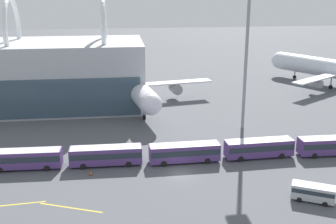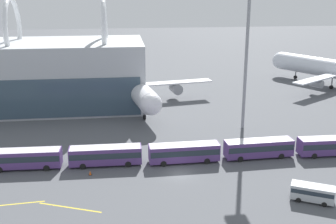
% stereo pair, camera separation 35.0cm
% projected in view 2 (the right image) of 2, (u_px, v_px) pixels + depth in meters
% --- Properties ---
extents(ground_plane, '(440.00, 440.00, 0.00)m').
position_uv_depth(ground_plane, '(180.00, 174.00, 66.29)').
color(ground_plane, '#515459').
extents(airliner_at_gate_far, '(42.29, 42.27, 13.18)m').
position_uv_depth(airliner_at_gate_far, '(131.00, 83.00, 103.43)').
color(airliner_at_gate_far, white).
rests_on(airliner_at_gate_far, ground_plane).
extents(airliner_parked_remote, '(36.26, 37.07, 14.56)m').
position_uv_depth(airliner_parked_remote, '(336.00, 69.00, 120.19)').
color(airliner_parked_remote, silver).
rests_on(airliner_parked_remote, ground_plane).
extents(shuttle_bus_0, '(11.83, 3.05, 3.17)m').
position_uv_depth(shuttle_bus_0, '(24.00, 158.00, 67.69)').
color(shuttle_bus_0, '#56387A').
rests_on(shuttle_bus_0, ground_plane).
extents(shuttle_bus_1, '(11.78, 2.90, 3.17)m').
position_uv_depth(shuttle_bus_1, '(106.00, 154.00, 68.97)').
color(shuttle_bus_1, '#56387A').
rests_on(shuttle_bus_1, ground_plane).
extents(shuttle_bus_2, '(11.83, 3.08, 3.17)m').
position_uv_depth(shuttle_bus_2, '(184.00, 152.00, 70.06)').
color(shuttle_bus_2, '#56387A').
rests_on(shuttle_bus_2, ground_plane).
extents(shuttle_bus_3, '(11.87, 3.30, 3.17)m').
position_uv_depth(shuttle_bus_3, '(259.00, 147.00, 71.92)').
color(shuttle_bus_3, '#56387A').
rests_on(shuttle_bus_3, ground_plane).
extents(shuttle_bus_4, '(11.78, 2.89, 3.17)m').
position_uv_depth(shuttle_bus_4, '(332.00, 145.00, 73.00)').
color(shuttle_bus_4, '#56387A').
rests_on(shuttle_bus_4, ground_plane).
extents(service_van_foreground, '(6.07, 4.60, 2.34)m').
position_uv_depth(service_van_foreground, '(313.00, 192.00, 57.64)').
color(service_van_foreground, '#B2B7BC').
rests_on(service_van_foreground, ground_plane).
extents(floodlight_mast, '(2.74, 2.74, 30.33)m').
position_uv_depth(floodlight_mast, '(248.00, 34.00, 81.41)').
color(floodlight_mast, gray).
rests_on(floodlight_mast, ground_plane).
extents(lane_stripe_1, '(8.61, 3.74, 0.01)m').
position_uv_depth(lane_stripe_1, '(70.00, 208.00, 56.34)').
color(lane_stripe_1, yellow).
rests_on(lane_stripe_1, ground_plane).
extents(lane_stripe_2, '(7.01, 0.86, 0.01)m').
position_uv_depth(lane_stripe_2, '(18.00, 204.00, 57.32)').
color(lane_stripe_2, yellow).
rests_on(lane_stripe_2, ground_plane).
extents(lane_stripe_3, '(10.14, 2.44, 0.01)m').
position_uv_depth(lane_stripe_3, '(270.00, 151.00, 75.33)').
color(lane_stripe_3, yellow).
rests_on(lane_stripe_3, ground_plane).
extents(traffic_cone_0, '(0.51, 0.51, 0.70)m').
position_uv_depth(traffic_cone_0, '(90.00, 173.00, 65.81)').
color(traffic_cone_0, black).
rests_on(traffic_cone_0, ground_plane).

